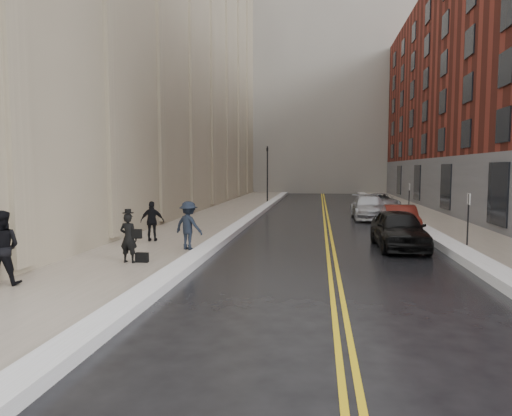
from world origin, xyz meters
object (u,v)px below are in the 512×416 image
(car_maroon, at_px, (400,219))
(pedestrian_a, at_px, (1,248))
(car_silver_near, at_px, (369,207))
(pedestrian_main, at_px, (129,238))
(car_black, at_px, (399,229))
(pedestrian_b, at_px, (189,225))
(car_silver_far, at_px, (381,202))
(pedestrian_c, at_px, (152,221))

(car_maroon, xyz_separation_m, pedestrian_a, (-12.21, -12.39, 0.44))
(car_silver_near, xyz_separation_m, pedestrian_a, (-11.40, -18.84, 0.39))
(car_silver_near, distance_m, pedestrian_a, 22.03)
(car_maroon, height_order, pedestrian_main, pedestrian_main)
(car_black, distance_m, car_silver_near, 10.88)
(pedestrian_b, bearing_deg, car_silver_far, -94.00)
(car_silver_near, distance_m, car_silver_far, 6.70)
(car_black, relative_size, car_silver_far, 0.99)
(car_black, relative_size, pedestrian_c, 2.73)
(car_black, height_order, pedestrian_main, pedestrian_main)
(car_silver_near, bearing_deg, car_maroon, -83.53)
(pedestrian_a, bearing_deg, pedestrian_main, -141.20)
(pedestrian_main, relative_size, pedestrian_b, 0.89)
(car_maroon, height_order, car_silver_far, car_maroon)
(car_maroon, distance_m, pedestrian_main, 13.68)
(car_silver_near, relative_size, pedestrian_b, 2.82)
(pedestrian_main, height_order, pedestrian_b, pedestrian_b)
(pedestrian_c, bearing_deg, car_maroon, -165.30)
(car_black, xyz_separation_m, pedestrian_main, (-9.27, -4.81, 0.18))
(car_silver_far, bearing_deg, pedestrian_b, -122.36)
(pedestrian_main, bearing_deg, pedestrian_c, -73.49)
(car_black, height_order, car_silver_far, car_black)
(pedestrian_a, bearing_deg, car_silver_far, -134.45)
(car_maroon, height_order, pedestrian_b, pedestrian_b)
(car_black, xyz_separation_m, car_maroon, (0.81, 4.43, -0.09))
(pedestrian_main, xyz_separation_m, pedestrian_b, (1.24, 2.63, 0.10))
(car_silver_near, xyz_separation_m, car_silver_far, (1.60, 6.51, -0.10))
(pedestrian_a, distance_m, pedestrian_c, 7.64)
(car_maroon, distance_m, pedestrian_b, 11.04)
(car_silver_near, bearing_deg, car_silver_far, 75.47)
(pedestrian_a, bearing_deg, car_silver_near, -138.47)
(pedestrian_b, bearing_deg, pedestrian_main, 87.04)
(car_maroon, xyz_separation_m, pedestrian_b, (-8.85, -6.60, 0.37))
(car_silver_far, xyz_separation_m, pedestrian_a, (-13.00, -25.35, 0.49))
(car_silver_near, bearing_deg, pedestrian_a, -121.89)
(pedestrian_main, bearing_deg, car_silver_near, -115.03)
(pedestrian_a, bearing_deg, car_maroon, -151.88)
(car_black, distance_m, pedestrian_b, 8.33)
(car_maroon, relative_size, pedestrian_b, 2.31)
(pedestrian_a, distance_m, pedestrian_b, 6.70)
(pedestrian_main, bearing_deg, car_maroon, -131.97)
(pedestrian_c, bearing_deg, pedestrian_b, 130.91)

